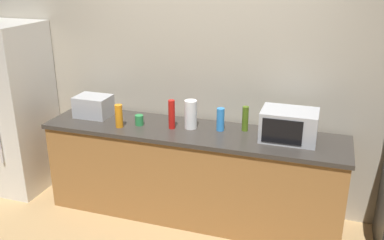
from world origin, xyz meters
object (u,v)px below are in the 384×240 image
(microwave, at_px, (289,125))
(bottle_hot_sauce, at_px, (172,114))
(paper_towel_roll, at_px, (191,114))
(refrigerator, at_px, (10,108))
(bottle_dish_soap, at_px, (119,116))
(mug_green, at_px, (139,120))
(bottle_spray_cleaner, at_px, (220,119))
(toaster_oven, at_px, (93,106))
(bottle_olive_oil, at_px, (245,119))

(microwave, bearing_deg, bottle_hot_sauce, -176.70)
(paper_towel_roll, bearing_deg, refrigerator, -178.58)
(microwave, xyz_separation_m, bottle_dish_soap, (-1.55, -0.18, -0.02))
(microwave, xyz_separation_m, bottle_hot_sauce, (-1.07, -0.06, 0.00))
(bottle_dish_soap, bearing_deg, refrigerator, 174.35)
(paper_towel_roll, bearing_deg, mug_green, -170.72)
(microwave, relative_size, bottle_spray_cleaner, 2.23)
(toaster_oven, bearing_deg, bottle_olive_oil, 3.09)
(bottle_olive_oil, height_order, mug_green, bottle_olive_oil)
(refrigerator, height_order, mug_green, refrigerator)
(bottle_hot_sauce, xyz_separation_m, bottle_olive_oil, (0.66, 0.16, -0.02))
(bottle_spray_cleaner, relative_size, mug_green, 2.18)
(bottle_dish_soap, xyz_separation_m, bottle_spray_cleaner, (0.93, 0.21, -0.00))
(bottle_dish_soap, bearing_deg, bottle_hot_sauce, 14.22)
(refrigerator, distance_m, bottle_olive_oil, 2.52)
(bottle_olive_oil, relative_size, bottle_spray_cleaner, 1.08)
(refrigerator, relative_size, paper_towel_roll, 6.67)
(bottle_dish_soap, bearing_deg, bottle_olive_oil, 13.68)
(refrigerator, xyz_separation_m, paper_towel_roll, (2.02, 0.05, 0.13))
(refrigerator, xyz_separation_m, bottle_dish_soap, (1.37, -0.14, 0.11))
(paper_towel_roll, relative_size, bottle_olive_oil, 1.16)
(bottle_dish_soap, xyz_separation_m, mug_green, (0.16, 0.11, -0.06))
(microwave, distance_m, paper_towel_roll, 0.90)
(refrigerator, relative_size, microwave, 3.75)
(mug_green, bearing_deg, bottle_hot_sauce, 2.93)
(paper_towel_roll, bearing_deg, microwave, -0.14)
(microwave, bearing_deg, mug_green, -176.79)
(refrigerator, height_order, bottle_hot_sauce, refrigerator)
(toaster_oven, xyz_separation_m, bottle_spray_cleaner, (1.31, 0.02, 0.00))
(refrigerator, distance_m, toaster_oven, 0.99)
(bottle_dish_soap, xyz_separation_m, bottle_olive_oil, (1.15, 0.28, 0.01))
(toaster_oven, relative_size, bottle_hot_sauce, 1.23)
(microwave, height_order, toaster_oven, microwave)
(bottle_spray_cleaner, bearing_deg, paper_towel_roll, -174.56)
(microwave, bearing_deg, bottle_dish_soap, -173.23)
(bottle_dish_soap, bearing_deg, mug_green, 33.92)
(microwave, height_order, mug_green, microwave)
(bottle_dish_soap, distance_m, bottle_olive_oil, 1.18)
(refrigerator, bearing_deg, bottle_hot_sauce, -0.41)
(refrigerator, relative_size, bottle_dish_soap, 8.16)
(refrigerator, relative_size, bottle_hot_sauce, 6.53)
(toaster_oven, bearing_deg, paper_towel_roll, -0.55)
(toaster_oven, distance_m, bottle_hot_sauce, 0.87)
(bottle_dish_soap, bearing_deg, toaster_oven, 153.09)
(microwave, xyz_separation_m, paper_towel_roll, (-0.90, 0.00, 0.00))
(bottle_spray_cleaner, xyz_separation_m, mug_green, (-0.77, -0.11, -0.06))
(microwave, distance_m, bottle_olive_oil, 0.41)
(bottle_hot_sauce, distance_m, bottle_olive_oil, 0.68)
(refrigerator, distance_m, bottle_dish_soap, 1.38)
(microwave, bearing_deg, toaster_oven, 179.64)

